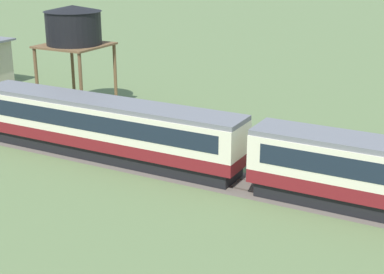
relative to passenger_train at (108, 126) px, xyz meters
The scene contains 3 objects.
passenger_train is the anchor object (origin of this frame).
railway_track 6.11m from the passenger_train, ahead, with size 147.14×3.60×0.04m.
water_tower 13.12m from the passenger_train, 138.64° to the left, with size 5.17×5.17×9.02m.
Camera 1 is at (-7.29, -28.73, 14.08)m, focal length 55.00 mm.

